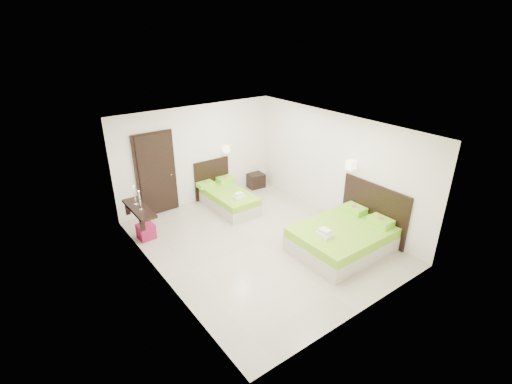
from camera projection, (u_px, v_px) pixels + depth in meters
floor at (260, 242)px, 8.25m from camera, size 5.50×5.50×0.00m
bed_single at (227, 197)px, 9.78m from camera, size 1.05×1.76×1.45m
bed_double at (345, 236)px, 7.92m from camera, size 2.03×1.72×1.67m
nightstand at (255, 180)px, 11.00m from camera, size 0.50×0.45×0.41m
ottoman at (146, 231)px, 8.36m from camera, size 0.37×0.37×0.35m
door at (156, 174)px, 9.15m from camera, size 1.02×0.15×2.14m
console_shelf at (139, 209)px, 7.96m from camera, size 0.35×1.20×0.78m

